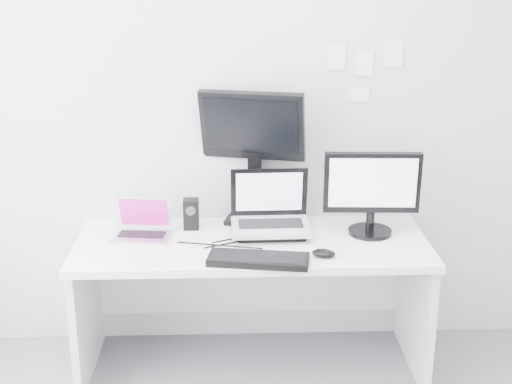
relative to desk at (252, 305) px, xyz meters
The scene contains 13 objects.
back_wall 1.05m from the desk, 90.00° to the left, with size 3.60×3.60×0.00m, color silver.
desk is the anchor object (origin of this frame).
macbook 0.74m from the desk, behind, with size 0.29×0.22×0.22m, color silver.
speaker 0.58m from the desk, 148.75° to the left, with size 0.08×0.08×0.16m, color black.
dell_laptop 0.55m from the desk, 37.96° to the left, with size 0.41×0.32×0.34m, color silver.
rear_monitor 0.79m from the desk, 86.78° to the left, with size 0.55×0.20×0.75m, color black.
samsung_monitor 0.86m from the desk, ahead, with size 0.50×0.23×0.45m, color black.
keyboard 0.47m from the desk, 85.25° to the right, with size 0.48×0.17×0.03m, color black.
mouse 0.56m from the desk, 32.21° to the right, with size 0.12×0.07×0.04m, color black.
wall_note_0 1.38m from the desk, 37.40° to the left, with size 0.10×0.00×0.14m, color white.
wall_note_1 1.40m from the desk, 29.83° to the left, with size 0.09×0.00×0.13m, color white.
wall_note_2 1.51m from the desk, 24.64° to the left, with size 0.10×0.00×0.14m, color white.
wall_note_3 1.25m from the desk, 30.67° to the left, with size 0.11×0.00×0.08m, color white.
Camera 1 is at (-0.10, -2.13, 2.11)m, focal length 50.04 mm.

